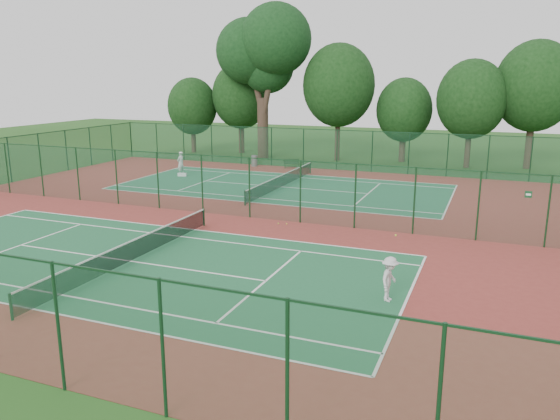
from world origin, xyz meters
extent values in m
plane|color=#214E18|center=(0.00, 0.00, 0.00)|extent=(120.00, 120.00, 0.00)
cube|color=maroon|center=(0.00, 0.00, 0.01)|extent=(40.00, 36.00, 0.01)
cube|color=#1E5F37|center=(0.00, -9.00, 0.01)|extent=(23.77, 10.97, 0.01)
cube|color=#206640|center=(0.00, 9.00, 0.01)|extent=(23.77, 10.97, 0.01)
cube|color=#18492F|center=(0.00, 18.00, 1.75)|extent=(40.00, 0.02, 3.50)
cube|color=#13341D|center=(0.00, 18.00, 3.46)|extent=(40.00, 0.05, 0.05)
cube|color=#16442B|center=(0.00, 0.00, 1.75)|extent=(40.00, 0.02, 3.50)
cube|color=#153C1D|center=(0.00, 0.00, 3.46)|extent=(40.00, 0.05, 0.05)
cylinder|color=#153C22|center=(0.00, -15.40, 0.49)|extent=(0.10, 0.10, 0.97)
cylinder|color=#153C22|center=(0.00, -2.60, 0.49)|extent=(0.10, 0.10, 0.97)
cube|color=black|center=(0.00, -9.00, 0.48)|extent=(0.02, 12.80, 0.85)
cube|color=white|center=(0.00, -9.00, 0.92)|extent=(0.04, 12.80, 0.06)
cylinder|color=#153B23|center=(0.00, 2.60, 0.49)|extent=(0.10, 0.10, 0.97)
cylinder|color=#153B23|center=(0.00, 15.40, 0.49)|extent=(0.10, 0.10, 0.97)
cube|color=black|center=(0.00, 9.00, 0.48)|extent=(0.02, 12.80, 0.85)
cube|color=white|center=(0.00, 9.00, 0.92)|extent=(0.04, 12.80, 0.06)
imported|color=silver|center=(11.28, -9.15, 0.84)|extent=(0.74, 1.13, 1.65)
imported|color=white|center=(-9.79, 10.87, 0.97)|extent=(0.60, 0.78, 1.89)
cylinder|color=slate|center=(-5.93, 17.12, 0.50)|extent=(0.71, 0.71, 0.99)
cube|color=#123317|center=(-2.98, 17.21, 0.21)|extent=(0.19, 0.37, 0.41)
cube|color=#123317|center=(-1.96, 17.59, 0.21)|extent=(0.19, 0.37, 0.41)
cube|color=#123317|center=(-2.47, 17.40, 0.44)|extent=(1.41, 0.83, 0.05)
cube|color=#123317|center=(-2.41, 17.23, 0.64)|extent=(1.29, 0.51, 0.41)
cube|color=white|center=(-9.24, 10.17, 0.14)|extent=(0.75, 0.39, 0.27)
sphere|color=#A3C22D|center=(3.64, -0.81, 0.05)|extent=(0.07, 0.07, 0.07)
sphere|color=yellow|center=(4.08, -0.69, 0.05)|extent=(0.07, 0.07, 0.07)
sphere|color=yellow|center=(-1.75, -0.59, 0.04)|extent=(0.06, 0.06, 0.06)
cylinder|color=#39281F|center=(-7.21, 22.01, 2.96)|extent=(1.09, 1.09, 5.92)
cylinder|color=#39281F|center=(-8.10, 22.31, 7.40)|extent=(2.01, 0.59, 5.89)
cylinder|color=#39281F|center=(-6.32, 21.81, 7.70)|extent=(1.87, 0.55, 6.39)
sphere|color=black|center=(-8.79, 22.31, 10.37)|extent=(6.32, 6.32, 6.32)
sphere|color=black|center=(-5.73, 21.81, 11.35)|extent=(6.71, 6.71, 6.71)
sphere|color=black|center=(-7.01, 22.80, 8.88)|extent=(5.13, 5.13, 5.13)
camera|label=1|loc=(14.45, -27.62, 7.84)|focal=35.00mm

